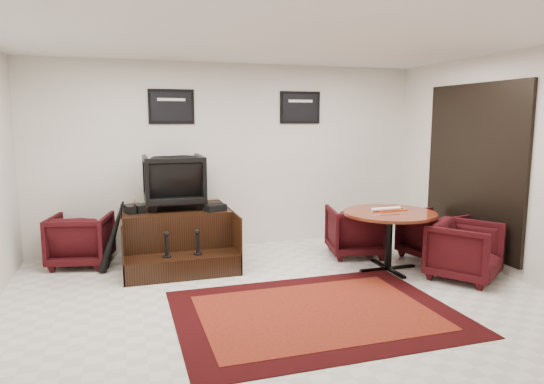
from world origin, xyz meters
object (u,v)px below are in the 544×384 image
(shine_chair, at_px, (174,178))
(armchair_side, at_px, (81,237))
(table_chair_window, at_px, (432,232))
(meeting_table, at_px, (389,219))
(table_chair_corner, at_px, (465,248))
(table_chair_back, at_px, (356,228))
(shine_podium, at_px, (177,238))

(shine_chair, relative_size, armchair_side, 1.07)
(armchair_side, height_order, table_chair_window, armchair_side)
(meeting_table, bearing_deg, table_chair_corner, -40.99)
(table_chair_corner, bearing_deg, armchair_side, 121.19)
(table_chair_back, relative_size, table_chair_window, 1.06)
(shine_chair, bearing_deg, table_chair_corner, 150.11)
(shine_podium, distance_m, table_chair_back, 2.56)
(meeting_table, height_order, table_chair_window, meeting_table)
(armchair_side, bearing_deg, table_chair_back, -178.10)
(table_chair_back, bearing_deg, meeting_table, 109.07)
(shine_podium, height_order, table_chair_window, table_chair_window)
(meeting_table, relative_size, table_chair_corner, 1.51)
(shine_podium, bearing_deg, meeting_table, -24.34)
(shine_podium, relative_size, meeting_table, 1.26)
(table_chair_window, distance_m, table_chair_corner, 0.92)
(shine_chair, height_order, armchair_side, shine_chair)
(armchair_side, height_order, table_chair_back, table_chair_back)
(shine_chair, xyz_separation_m, table_chair_window, (3.50, -1.04, -0.79))
(meeting_table, bearing_deg, armchair_side, 159.57)
(table_chair_window, bearing_deg, armchair_side, 64.04)
(armchair_side, relative_size, meeting_table, 0.65)
(table_chair_back, bearing_deg, shine_chair, -0.22)
(shine_podium, relative_size, table_chair_corner, 1.90)
(shine_podium, distance_m, shine_chair, 0.83)
(shine_chair, bearing_deg, meeting_table, 153.48)
(table_chair_corner, bearing_deg, shine_podium, 116.96)
(shine_podium, height_order, shine_chair, shine_chair)
(meeting_table, relative_size, table_chair_window, 1.59)
(shine_podium, relative_size, shine_chair, 1.81)
(meeting_table, bearing_deg, table_chair_window, 18.46)
(armchair_side, height_order, meeting_table, meeting_table)
(shine_podium, distance_m, table_chair_window, 3.61)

